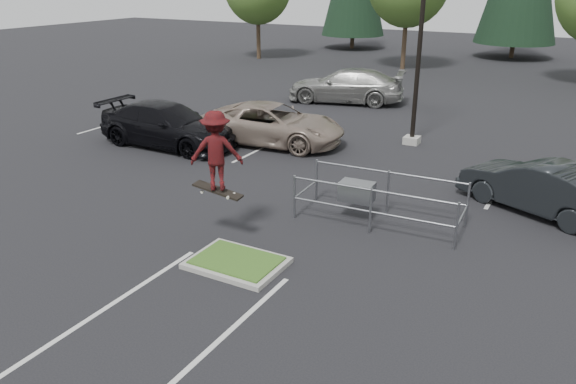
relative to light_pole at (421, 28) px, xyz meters
The scene contains 10 objects.
ground 12.85m from the light_pole, 92.39° to the right, with size 120.00×120.00×0.00m, color black.
grass_median 12.82m from the light_pole, 92.39° to the right, with size 2.20×1.60×0.16m.
stall_lines 7.74m from the light_pole, 107.24° to the right, with size 22.62×17.60×0.01m.
light_pole is the anchor object (origin of this frame).
cart_corral 8.92m from the light_pole, 82.60° to the right, with size 4.59×1.84×1.28m.
skateboarder 11.34m from the light_pole, 98.79° to the right, with size 1.49×1.30×2.20m.
car_l_tan 6.82m from the light_pole, 151.33° to the right, with size 2.69×5.84×1.62m, color gray.
car_l_black 10.54m from the light_pole, 149.53° to the right, with size 2.38×5.86×1.70m, color black.
car_r_charc 8.21m from the light_pole, 43.37° to the right, with size 1.60×4.59×1.51m, color black.
car_far_silver 8.93m from the light_pole, 132.51° to the left, with size 2.50×6.14×1.78m, color gray.
Camera 1 is at (6.79, -9.72, 6.46)m, focal length 35.00 mm.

